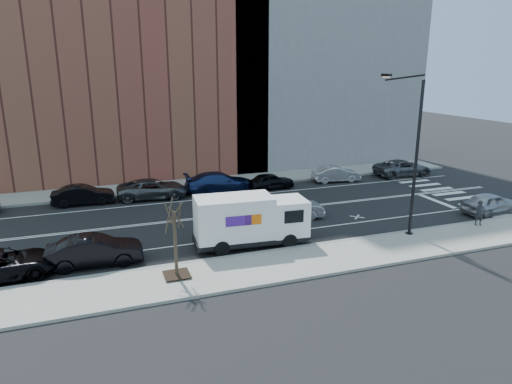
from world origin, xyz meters
TOP-DOWN VIEW (x-y plane):
  - ground at (0.00, 0.00)m, footprint 120.00×120.00m
  - sidewalk_near at (0.00, -8.80)m, footprint 44.00×3.60m
  - sidewalk_far at (0.00, 8.80)m, footprint 44.00×3.60m
  - curb_near at (0.00, -7.00)m, footprint 44.00×0.25m
  - curb_far at (0.00, 7.00)m, footprint 44.00×0.25m
  - crosswalk at (16.00, 0.00)m, footprint 3.00×14.00m
  - road_markings at (0.00, 0.00)m, footprint 40.00×8.60m
  - bldg_brick at (-8.00, 15.60)m, footprint 26.00×10.00m
  - bldg_concrete at (12.00, 15.60)m, footprint 20.00×10.00m
  - streetlight at (7.00, -6.91)m, footprint 0.44×4.02m
  - street_tree at (-7.00, -8.40)m, footprint 1.20×1.20m
  - fedex_van at (-2.36, -5.60)m, footprint 6.49×2.63m
  - far_parked_b at (-11.20, 5.94)m, footprint 4.36×1.60m
  - far_parked_c at (-6.22, 5.89)m, footprint 5.50×2.93m
  - far_parked_d at (-0.97, 5.97)m, footprint 5.58×2.47m
  - far_parked_e at (3.20, 5.37)m, footprint 4.06×1.94m
  - far_parked_f at (9.47, 5.75)m, footprint 4.27×1.93m
  - far_parked_g at (16.31, 5.61)m, footprint 5.46×2.78m
  - driving_sedan at (1.56, -2.07)m, footprint 4.70×2.16m
  - near_parked_rear_a at (-10.57, -5.44)m, footprint 4.72×1.79m
  - near_parked_rear_b at (-14.79, -5.62)m, footprint 5.34×2.86m
  - near_parked_front at (14.96, -5.64)m, footprint 4.36×2.03m
  - pedestrian at (12.03, -7.60)m, footprint 0.67×0.56m

SIDE VIEW (x-z plane):
  - ground at x=0.00m, z-range 0.00..0.00m
  - crosswalk at x=16.00m, z-range 0.00..0.01m
  - road_markings at x=0.00m, z-range 0.00..0.01m
  - sidewalk_near at x=0.00m, z-range 0.00..0.15m
  - sidewalk_far at x=0.00m, z-range 0.00..0.15m
  - curb_near at x=0.00m, z-range 0.00..0.17m
  - curb_far at x=0.00m, z-range 0.00..0.17m
  - far_parked_e at x=3.20m, z-range 0.00..1.34m
  - far_parked_f at x=9.47m, z-range 0.00..1.36m
  - near_parked_rear_b at x=-14.79m, z-range 0.00..1.43m
  - far_parked_b at x=-11.20m, z-range 0.00..1.43m
  - near_parked_front at x=14.96m, z-range 0.00..1.44m
  - far_parked_c at x=-6.22m, z-range 0.00..1.47m
  - far_parked_g at x=16.31m, z-range 0.00..1.48m
  - driving_sedan at x=1.56m, z-range 0.00..1.50m
  - near_parked_rear_a at x=-10.57m, z-range 0.00..1.54m
  - far_parked_d at x=-0.97m, z-range 0.00..1.59m
  - pedestrian at x=12.03m, z-range 0.15..1.72m
  - street_tree at x=-7.00m, z-range -0.42..3.33m
  - fedex_van at x=-2.36m, z-range 0.07..2.97m
  - streetlight at x=7.00m, z-range 0.41..9.75m
  - bldg_brick at x=-8.00m, z-range 0.00..22.00m
  - bldg_concrete at x=12.00m, z-range 0.00..26.00m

